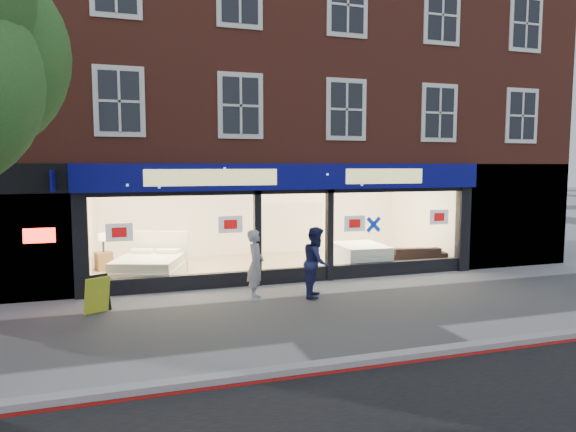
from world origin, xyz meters
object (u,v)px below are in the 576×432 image
display_bed (150,266)px  sofa (414,255)px  mattress_stack (360,256)px  a_board (97,294)px  pedestrian_blue (316,262)px  pedestrian_grey (256,264)px

display_bed → sofa: (8.17, -0.49, -0.05)m
mattress_stack → a_board: size_ratio=2.17×
mattress_stack → sofa: size_ratio=0.93×
sofa → a_board: a_board is taller
mattress_stack → display_bed: bearing=177.0°
sofa → a_board: size_ratio=2.33×
pedestrian_blue → sofa: bearing=-33.3°
display_bed → sofa: 8.18m
display_bed → pedestrian_blue: (3.87, -2.98, 0.43)m
mattress_stack → a_board: 8.00m
pedestrian_grey → a_board: bearing=114.4°
mattress_stack → a_board: (-7.60, -2.51, -0.03)m
pedestrian_grey → mattress_stack: bearing=-36.4°
mattress_stack → pedestrian_blue: size_ratio=1.05×
display_bed → a_board: bearing=-94.7°
mattress_stack → pedestrian_blue: (-2.48, -2.65, 0.42)m
sofa → pedestrian_grey: 6.22m
sofa → a_board: bearing=24.4°
sofa → pedestrian_blue: pedestrian_blue is taller
display_bed → a_board: size_ratio=3.08×
display_bed → mattress_stack: (6.35, -0.33, 0.01)m
pedestrian_grey → pedestrian_blue: bearing=-77.2°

